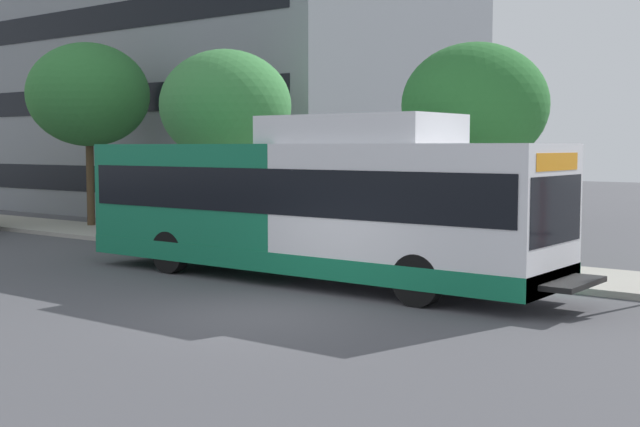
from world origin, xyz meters
TOP-DOWN VIEW (x-y plane):
  - ground_plane at (0.00, 8.00)m, footprint 120.00×120.00m
  - sidewalk_curb at (7.00, 6.00)m, footprint 3.00×56.00m
  - transit_bus at (3.52, 1.76)m, footprint 2.58×12.25m
  - street_tree_near_stop at (7.70, -0.16)m, footprint 3.61×3.61m
  - street_tree_mid_block at (7.66, 8.28)m, footprint 4.04×4.04m
  - street_tree_far_block at (7.86, 15.29)m, footprint 4.36×4.36m

SIDE VIEW (x-z plane):
  - ground_plane at x=0.00m, z-range 0.00..0.00m
  - sidewalk_curb at x=7.00m, z-range 0.00..0.14m
  - transit_bus at x=3.52m, z-range -0.12..3.53m
  - street_tree_near_stop at x=7.70m, z-range 1.29..6.69m
  - street_tree_mid_block at x=7.66m, z-range 1.32..7.14m
  - street_tree_far_block at x=7.86m, z-range 1.56..8.13m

